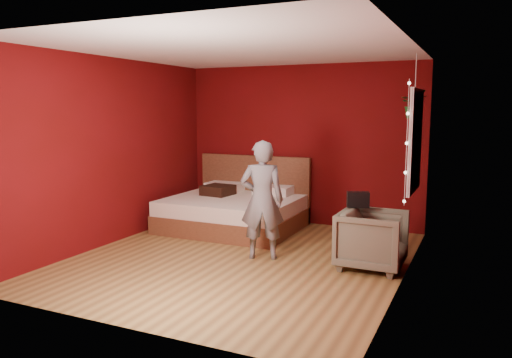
# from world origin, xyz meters

# --- Properties ---
(floor) EXTENTS (4.50, 4.50, 0.00)m
(floor) POSITION_xyz_m (0.00, 0.00, 0.00)
(floor) COLOR olive
(floor) RESTS_ON ground
(room_walls) EXTENTS (4.04, 4.54, 2.62)m
(room_walls) POSITION_xyz_m (0.00, 0.00, 1.68)
(room_walls) COLOR #5C090D
(room_walls) RESTS_ON ground
(window) EXTENTS (0.05, 0.97, 1.27)m
(window) POSITION_xyz_m (1.97, 0.90, 1.50)
(window) COLOR white
(window) RESTS_ON room_walls
(fairy_lights) EXTENTS (0.04, 0.04, 1.45)m
(fairy_lights) POSITION_xyz_m (1.94, 0.38, 1.50)
(fairy_lights) COLOR silver
(fairy_lights) RESTS_ON room_walls
(bed) EXTENTS (2.00, 1.70, 1.10)m
(bed) POSITION_xyz_m (-0.81, 1.44, 0.29)
(bed) COLOR brown
(bed) RESTS_ON ground
(person) EXTENTS (0.64, 0.53, 1.50)m
(person) POSITION_xyz_m (0.24, 0.12, 0.75)
(person) COLOR slate
(person) RESTS_ON ground
(armchair) EXTENTS (0.77, 0.75, 0.70)m
(armchair) POSITION_xyz_m (1.60, 0.30, 0.35)
(armchair) COLOR #686852
(armchair) RESTS_ON ground
(handbag) EXTENTS (0.29, 0.22, 0.19)m
(handbag) POSITION_xyz_m (1.38, 0.45, 0.79)
(handbag) COLOR black
(handbag) RESTS_ON armchair
(throw_pillow) EXTENTS (0.49, 0.49, 0.16)m
(throw_pillow) POSITION_xyz_m (-1.16, 1.51, 0.58)
(throw_pillow) COLOR black
(throw_pillow) RESTS_ON bed
(hanging_plant) EXTENTS (0.35, 0.31, 0.84)m
(hanging_plant) POSITION_xyz_m (1.88, 1.37, 1.95)
(hanging_plant) COLOR silver
(hanging_plant) RESTS_ON room_walls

